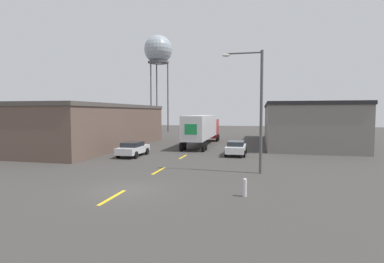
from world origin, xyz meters
TOP-DOWN VIEW (x-y plane):
  - ground_plane at (0.00, 0.00)m, footprint 160.00×160.00m
  - road_centerline at (0.00, 5.61)m, footprint 0.20×16.74m
  - warehouse_left at (-14.80, 18.16)m, footprint 13.97×23.13m
  - warehouse_right at (12.88, 28.05)m, footprint 10.12×22.78m
  - semi_truck at (-0.11, 23.14)m, footprint 2.90×14.93m
  - parked_car_left_far at (-4.84, 11.94)m, footprint 1.98×4.39m
  - parked_car_right_mid at (4.84, 14.94)m, footprint 1.98×4.39m
  - water_tower at (-14.92, 48.35)m, footprint 6.16×6.16m
  - street_lamp at (6.89, 6.33)m, footprint 2.84×0.32m
  - fire_hydrant at (6.44, 0.26)m, footprint 0.22×0.22m

SIDE VIEW (x-z plane):
  - ground_plane at x=0.00m, z-range 0.00..0.00m
  - road_centerline at x=0.00m, z-range 0.00..0.01m
  - fire_hydrant at x=6.44m, z-range 0.00..0.94m
  - parked_car_left_far at x=-4.84m, z-range 0.05..1.45m
  - parked_car_right_mid at x=4.84m, z-range 0.05..1.45m
  - semi_truck at x=-0.11m, z-range 0.37..4.22m
  - warehouse_left at x=-14.80m, z-range 0.00..5.21m
  - warehouse_right at x=12.88m, z-range 0.01..5.41m
  - street_lamp at x=6.89m, z-range 0.68..9.17m
  - water_tower at x=-14.92m, z-range 7.25..28.37m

